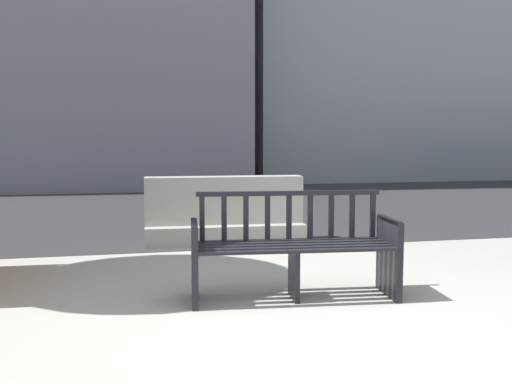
# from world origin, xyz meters

# --- Properties ---
(ground_plane) EXTENTS (200.00, 200.00, 0.00)m
(ground_plane) POSITION_xyz_m (0.00, 0.00, 0.00)
(ground_plane) COLOR gray
(street_asphalt) EXTENTS (120.00, 12.00, 0.01)m
(street_asphalt) POSITION_xyz_m (0.00, 8.70, 0.00)
(street_asphalt) COLOR #28282B
(street_asphalt) RESTS_ON ground
(street_bench) EXTENTS (1.73, 0.67, 0.88)m
(street_bench) POSITION_xyz_m (0.07, 0.57, 0.40)
(street_bench) COLOR black
(street_bench) RESTS_ON ground
(jersey_barrier_centre) EXTENTS (2.03, 0.77, 0.84)m
(jersey_barrier_centre) POSITION_xyz_m (-0.10, 3.22, 0.34)
(jersey_barrier_centre) COLOR gray
(jersey_barrier_centre) RESTS_ON ground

